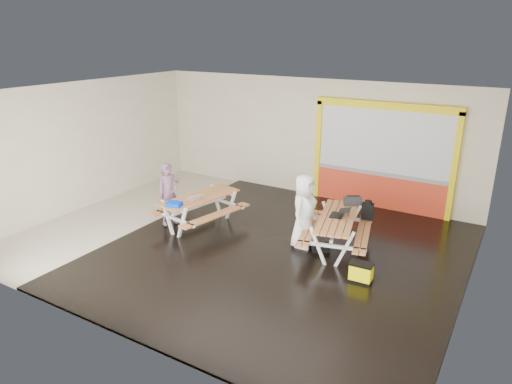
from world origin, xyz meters
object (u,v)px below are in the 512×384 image
Objects in this scene: laptop_left at (194,197)px; dark_case at (321,247)px; picnic_table_right at (337,225)px; backpack at (368,210)px; picnic_table_left at (200,204)px; toolbox at (353,201)px; person_right at (304,212)px; laptop_right at (339,214)px; blue_pouch at (174,204)px; fluke_bag at (361,272)px; person_left at (169,194)px.

dark_case is at bearing 8.70° from laptop_left.
picnic_table_right is 0.99m from backpack.
laptop_left is at bearing -157.04° from backpack.
picnic_table_left is at bearing 91.65° from laptop_left.
toolbox is 1.42m from dark_case.
person_right is at bearing -135.63° from backpack.
dark_case is at bearing 4.86° from picnic_table_left.
laptop_right reaches higher than dark_case.
toolbox is at bearing 89.45° from laptop_right.
picnic_table_right is 6.90× the size of blue_pouch.
person_right is at bearing -161.32° from laptop_right.
laptop_right reaches higher than picnic_table_right.
backpack is 0.97× the size of fluke_bag.
fluke_bag is (4.40, -0.37, -0.66)m from laptop_left.
backpack is 2.14m from fluke_bag.
laptop_left is at bearing -167.35° from laptop_right.
person_right is 3.73× the size of fluke_bag.
person_right is at bearing 10.92° from laptop_left.
picnic_table_left is 0.98× the size of picnic_table_right.
toolbox is 1.20× the size of dark_case.
blue_pouch is at bearing -99.52° from laptop_left.
person_left is at bearing 139.89° from blue_pouch.
fluke_bag is at bearing 3.35° from blue_pouch.
picnic_table_right is 0.93m from toolbox.
laptop_right is 1.39× the size of blue_pouch.
picnic_table_left is 6.28× the size of dark_case.
laptop_left is 3.83m from toolbox.
blue_pouch is at bearing -96.72° from picnic_table_left.
laptop_right is at bearing -57.38° from person_left.
picnic_table_left is 1.48× the size of person_left.
laptop_right is at bearing 129.28° from fluke_bag.
person_right is 3.05m from blue_pouch.
picnic_table_left is 5.22× the size of toolbox.
blue_pouch is at bearing -161.18° from dark_case.
fluke_bag is (0.56, -2.00, -0.54)m from backpack.
toolbox is (3.58, 2.24, 0.04)m from blue_pouch.
dark_case is at bearing -136.72° from picnic_table_right.
person_right is at bearing -124.92° from toolbox.
backpack is (3.85, 1.41, 0.13)m from picnic_table_left.
fluke_bag is (0.94, -1.15, -0.67)m from laptop_right.
laptop_right is (3.47, 0.56, 0.26)m from picnic_table_left.
dark_case is at bearing -95.33° from person_right.
person_left reaches higher than toolbox.
backpack is 1.48m from dark_case.
picnic_table_right is 6.39× the size of dark_case.
backpack reaches higher than laptop_left.
dark_case is at bearing -104.79° from toolbox.
dark_case is (0.46, -0.04, -0.77)m from person_right.
blue_pouch is 4.56m from fluke_bag.
toolbox is 2.30m from fluke_bag.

